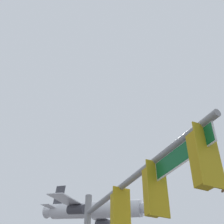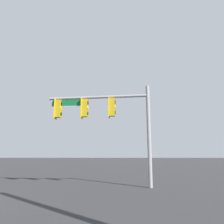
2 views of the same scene
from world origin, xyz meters
TOP-DOWN VIEW (x-y plane):
  - signal_pole_near at (-6.33, -5.59)m, footprint 6.32×0.97m

SIDE VIEW (x-z plane):
  - signal_pole_near at x=-6.33m, z-range 1.31..7.25m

